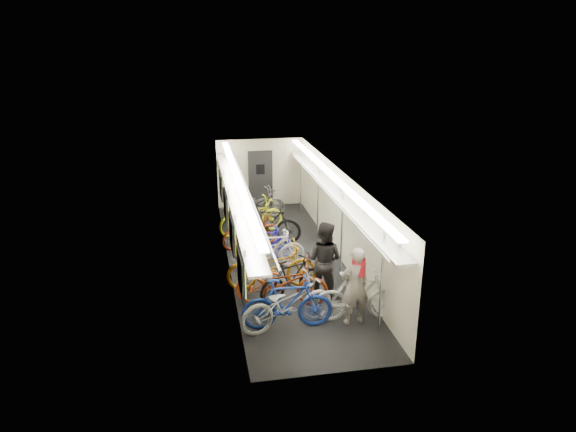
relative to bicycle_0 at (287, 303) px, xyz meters
name	(u,v)px	position (x,y,z in m)	size (l,w,h in m)	color
train_car_shell	(267,195)	(0.18, 4.02, 1.12)	(10.00, 10.00, 10.00)	black
bicycle_0	(287,303)	(0.00, 0.00, 0.00)	(0.71, 2.05, 1.08)	#A8A9AD
bicycle_1	(287,304)	(-0.01, -0.05, 0.02)	(0.53, 1.87, 1.12)	navy
bicycle_2	(282,282)	(0.05, 0.96, 0.00)	(0.72, 2.06, 1.08)	maroon
bicycle_3	(292,279)	(0.32, 1.18, -0.04)	(0.47, 1.67, 1.00)	black
bicycle_4	(272,266)	(-0.05, 1.80, 0.02)	(0.74, 2.13, 1.12)	#C57D12
bicycle_5	(272,249)	(0.15, 2.96, -0.02)	(0.48, 1.71, 1.03)	silver
bicycle_6	(267,251)	(0.00, 2.98, -0.07)	(0.62, 1.78, 0.94)	#ADADB2
bicycle_7	(264,244)	(-0.01, 3.41, -0.05)	(0.46, 1.62, 0.98)	#1E1BA2
bicycle_8	(251,231)	(-0.24, 4.50, -0.07)	(0.62, 1.77, 0.93)	maroon
bicycle_9	(268,224)	(0.30, 4.72, 0.04)	(0.54, 1.92, 1.15)	black
bicycle_10	(251,216)	(-0.10, 5.56, 0.01)	(0.72, 2.08, 1.09)	yellow
bicycle_11	(358,296)	(1.49, 0.00, 0.02)	(0.53, 1.87, 1.12)	silver
bicycle_12	(257,204)	(0.23, 6.84, -0.02)	(0.69, 1.97, 1.03)	slate
bicycle_14	(257,206)	(0.21, 6.69, -0.03)	(0.68, 1.95, 1.03)	slate
passenger_near	(355,286)	(1.39, -0.08, 0.31)	(0.62, 0.40, 1.69)	slate
passenger_mid	(324,260)	(1.06, 1.19, 0.37)	(0.88, 0.68, 1.81)	black
backpack	(358,267)	(1.44, -0.11, 0.74)	(0.26, 0.14, 0.38)	#A2101C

